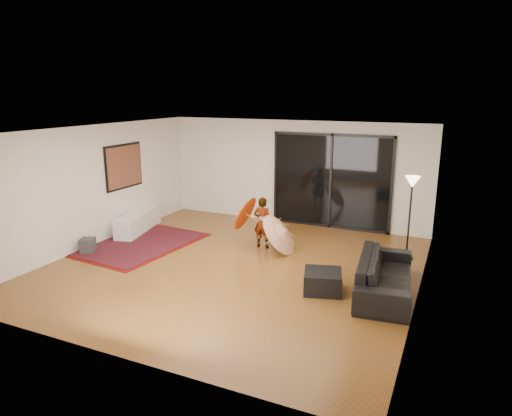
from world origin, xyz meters
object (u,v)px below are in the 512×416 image
Objects in this scene: media_console at (138,222)px; child at (263,222)px; ottoman at (323,281)px; sofa at (385,275)px.

child reaches higher than media_console.
media_console is 5.43m from ottoman.
ottoman is at bearing 105.72° from sofa.
media_console is at bearing 73.63° from sofa.
ottoman is at bearing 136.10° from child.
sofa reaches higher than ottoman.
ottoman is 0.56× the size of child.
sofa is 1.08m from ottoman.
child reaches higher than ottoman.
media_console is 0.80× the size of sofa.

